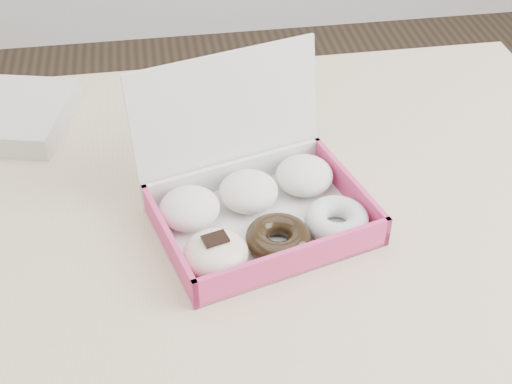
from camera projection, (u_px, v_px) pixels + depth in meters
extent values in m
cube|color=tan|center=(218.00, 216.00, 1.02)|extent=(1.20, 0.80, 0.04)
cylinder|color=tan|center=(450.00, 214.00, 1.59)|extent=(0.05, 0.05, 0.71)
cube|color=silver|center=(263.00, 226.00, 0.96)|extent=(0.32, 0.27, 0.01)
cube|color=#D3356F|center=(295.00, 262.00, 0.88)|extent=(0.27, 0.08, 0.05)
cube|color=silver|center=(235.00, 175.00, 1.02)|extent=(0.27, 0.08, 0.05)
cube|color=#D3356F|center=(169.00, 243.00, 0.91)|extent=(0.06, 0.20, 0.05)
cube|color=#D3356F|center=(349.00, 189.00, 0.99)|extent=(0.06, 0.20, 0.05)
cube|color=silver|center=(228.00, 122.00, 0.99)|extent=(0.27, 0.11, 0.20)
ellipsoid|color=white|center=(190.00, 208.00, 0.95)|extent=(0.10, 0.10, 0.05)
ellipsoid|color=white|center=(249.00, 191.00, 0.98)|extent=(0.10, 0.10, 0.05)
ellipsoid|color=white|center=(304.00, 175.00, 1.01)|extent=(0.10, 0.10, 0.05)
ellipsoid|color=beige|center=(216.00, 253.00, 0.89)|extent=(0.10, 0.10, 0.05)
cube|color=black|center=(215.00, 239.00, 0.87)|extent=(0.04, 0.03, 0.00)
torus|color=black|center=(278.00, 238.00, 0.92)|extent=(0.11, 0.11, 0.03)
torus|color=white|center=(337.00, 220.00, 0.95)|extent=(0.11, 0.11, 0.03)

